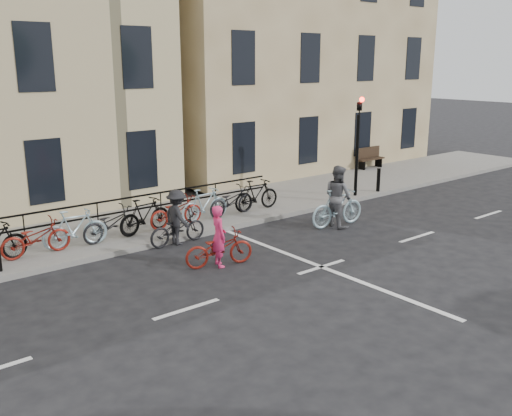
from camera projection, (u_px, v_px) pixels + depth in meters
ground at (321, 267)px, 14.38m from camera, size 120.00×120.00×0.00m
sidewalk at (75, 239)px, 16.43m from camera, size 46.00×4.00×0.15m
building_east at (265, 38)px, 28.10m from camera, size 14.00×10.00×12.00m
traffic_light at (358, 134)px, 20.81m from camera, size 0.18×0.30×3.90m
bollard_east at (335, 188)px, 20.48m from camera, size 0.14×0.14×0.90m
bollard_west at (378, 180)px, 21.94m from camera, size 0.14×0.14×0.90m
bench at (369, 157)px, 26.74m from camera, size 1.60×0.41×0.97m
parked_bikes at (126, 220)px, 16.29m from camera, size 11.45×1.23×1.05m
cyclist_pink at (219, 245)px, 14.34m from camera, size 1.88×1.07×1.58m
cyclist_grey at (338, 202)px, 17.76m from camera, size 2.05×1.01×1.94m
cyclist_dark at (177, 223)px, 16.05m from camera, size 1.79×1.03×1.58m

